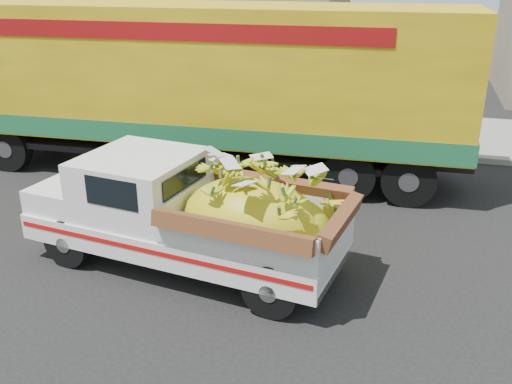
# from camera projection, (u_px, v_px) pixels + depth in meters

# --- Properties ---
(ground) EXTENTS (100.00, 100.00, 0.00)m
(ground) POSITION_uv_depth(u_px,v_px,m) (143.00, 268.00, 9.28)
(ground) COLOR black
(ground) RESTS_ON ground
(curb) EXTENTS (60.00, 0.25, 0.15)m
(curb) POSITION_uv_depth(u_px,v_px,m) (259.00, 141.00, 15.60)
(curb) COLOR gray
(curb) RESTS_ON ground
(sidewalk) EXTENTS (60.00, 4.00, 0.14)m
(sidewalk) POSITION_uv_depth(u_px,v_px,m) (277.00, 122.00, 17.48)
(sidewalk) COLOR gray
(sidewalk) RESTS_ON ground
(building_left) EXTENTS (18.00, 6.00, 5.00)m
(building_left) POSITION_uv_depth(u_px,v_px,m) (125.00, 17.00, 23.83)
(building_left) COLOR gray
(building_left) RESTS_ON ground
(pickup_truck) EXTENTS (5.29, 2.57, 1.78)m
(pickup_truck) POSITION_uv_depth(u_px,v_px,m) (206.00, 215.00, 8.88)
(pickup_truck) COLOR black
(pickup_truck) RESTS_ON ground
(semi_trailer) EXTENTS (12.03, 2.95, 3.80)m
(semi_trailer) POSITION_uv_depth(u_px,v_px,m) (201.00, 82.00, 12.81)
(semi_trailer) COLOR black
(semi_trailer) RESTS_ON ground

